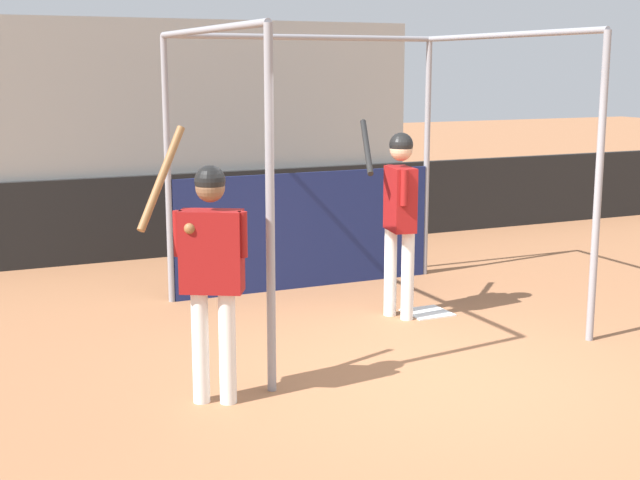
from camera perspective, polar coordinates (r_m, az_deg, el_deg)
ground_plane at (r=7.61m, az=6.79°, el=-8.58°), size 60.00×60.00×0.00m
outfield_wall at (r=12.45m, az=-6.58°, el=1.79°), size 24.00×0.12×1.12m
bleacher_section at (r=14.30m, az=-9.25°, el=7.08°), size 5.95×4.00×3.20m
batting_cage at (r=9.75m, az=0.39°, el=3.31°), size 3.30×3.09×2.90m
home_plate at (r=9.44m, az=6.88°, el=-4.63°), size 0.44×0.44×0.02m
player_batter at (r=9.02m, az=5.09°, el=2.21°), size 0.53×0.89×2.00m
player_waiting at (r=6.70m, az=-7.02°, el=-1.30°), size 0.81×0.58×2.11m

